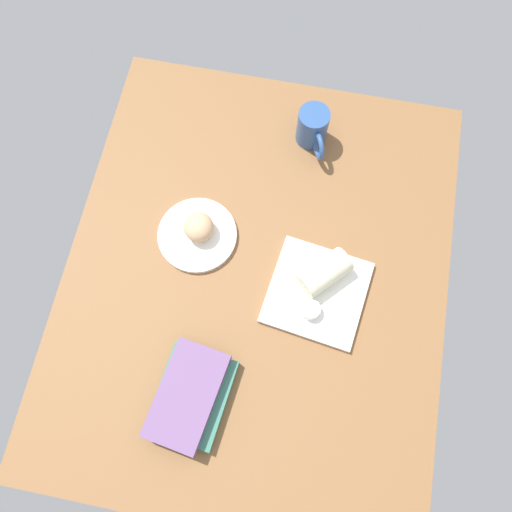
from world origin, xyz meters
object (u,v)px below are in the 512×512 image
Objects in this scene: square_plate at (317,292)px; sauce_cup at (310,310)px; round_plate at (197,235)px; breakfast_wrap at (325,273)px; coffee_mug at (313,128)px; book_stack at (190,396)px; scone_pastry at (199,227)px.

sauce_cup is (4.82, -0.93, 2.19)cm from square_plate.
breakfast_wrap is at bearing 81.38° from round_plate.
square_plate is 5.37cm from sauce_cup.
coffee_mug reaches higher than breakfast_wrap.
square_plate is at bearing 74.27° from round_plate.
scone_pastry is at bearing -169.99° from book_stack.
breakfast_wrap reaches higher than square_plate.
sauce_cup is at bearing -10.96° from square_plate.
sauce_cup is at bearing 65.61° from round_plate.
breakfast_wrap reaches higher than sauce_cup.
scone_pastry is at bearing -35.63° from coffee_mug.
breakfast_wrap is at bearing 13.16° from coffee_mug.
round_plate is 1.51× the size of coffee_mug.
breakfast_wrap is (-3.86, 0.75, 3.96)cm from square_plate.
breakfast_wrap is at bearing 79.81° from scone_pastry.
scone_pastry is 32.39cm from sauce_cup.
sauce_cup is 45.78cm from coffee_mug.
sauce_cup is (14.20, 29.08, -1.30)cm from scone_pastry.
coffee_mug reaches higher than book_stack.
scone_pastry is at bearing 146.74° from round_plate.
square_plate is 1.73× the size of coffee_mug.
round_plate is 3.70cm from scone_pastry.
coffee_mug is (-31.78, 22.73, 4.60)cm from round_plate.
scone_pastry is (-0.79, 0.52, 3.58)cm from round_plate.
coffee_mug is at bearing 144.37° from scone_pastry.
square_plate is 4.91× the size of sauce_cup.
round_plate is at bearing -114.39° from sauce_cup.
breakfast_wrap is 37.51cm from coffee_mug.
coffee_mug reaches higher than sauce_cup.
round_plate is at bearing -33.26° from scone_pastry.
breakfast_wrap is 0.94× the size of coffee_mug.
scone_pastry is 0.32× the size of book_stack.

